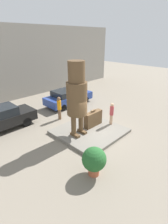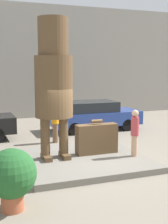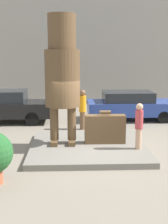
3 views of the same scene
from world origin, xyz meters
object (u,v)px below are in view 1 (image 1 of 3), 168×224
Objects in this scene: tourist at (112,113)px; statue_figure at (77,94)px; parked_car_black at (0,118)px; worker_hivis at (59,107)px; giant_suitcase at (93,119)px; parked_car_blue at (68,97)px; planter_pot at (94,160)px.

statue_figure is at bearing 164.13° from tourist.
tourist is 7.60m from parked_car_black.
statue_figure reaches higher than worker_hivis.
giant_suitcase is 2.91m from worker_hivis.
parked_car_blue is at bearing 36.61° from worker_hivis.
giant_suitcase is 0.32× the size of parked_car_black.
giant_suitcase is at bearing -43.90° from parked_car_black.
statue_figure is at bearing -105.99° from worker_hivis.
parked_car_blue reaches higher than planter_pot.
parked_car_black is at bearing 137.60° from tourist.
planter_pot is at bearing -80.69° from parked_car_black.
parked_car_blue is 3.20m from worker_hivis.
statue_figure is 6.17m from parked_car_blue.
planter_pot is at bearing -123.90° from parked_car_blue.
parked_car_blue is at bearing 3.10° from parked_car_black.
giant_suitcase is 4.48m from planter_pot.
planter_pot is at bearing -153.02° from tourist.
worker_hivis is (-0.71, 2.81, 0.28)m from giant_suitcase.
worker_hivis is (3.83, -1.56, 0.15)m from parked_car_black.
statue_figure reaches higher than planter_pot.
statue_figure is 3.48m from worker_hivis.
parked_car_black is at bearing 157.87° from worker_hivis.
statue_figure reaches higher than parked_car_black.
tourist is at bearing -98.10° from parked_car_blue.
statue_figure reaches higher than giant_suitcase.
tourist is 0.35× the size of parked_car_blue.
statue_figure is 5.69m from parked_car_black.
worker_hivis is at bearing 74.01° from statue_figure.
worker_hivis reaches higher than parked_car_black.
planter_pot is at bearing -121.29° from statue_figure.
parked_car_blue is 9.29m from planter_pot.
worker_hivis is (0.81, 2.83, -1.86)m from statue_figure.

